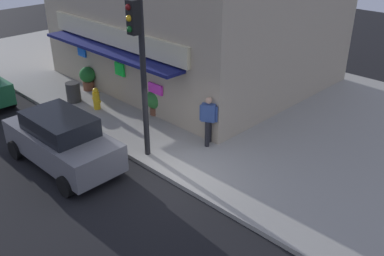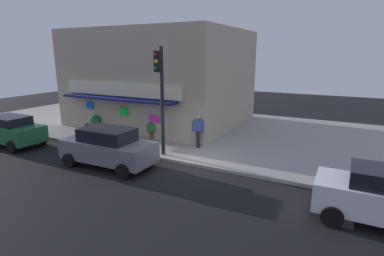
% 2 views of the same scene
% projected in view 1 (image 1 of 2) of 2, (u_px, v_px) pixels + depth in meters
% --- Properties ---
extents(ground_plane, '(57.92, 57.92, 0.00)m').
position_uv_depth(ground_plane, '(168.00, 182.00, 12.76)').
color(ground_plane, black).
extents(sidewalk, '(38.61, 12.59, 0.14)m').
position_uv_depth(sidewalk, '(286.00, 116.00, 16.73)').
color(sidewalk, gray).
rests_on(sidewalk, ground_plane).
extents(corner_building, '(10.98, 9.96, 6.37)m').
position_uv_depth(corner_building, '(196.00, 9.00, 19.39)').
color(corner_building, tan).
rests_on(corner_building, sidewalk).
extents(traffic_light, '(0.32, 0.58, 5.15)m').
position_uv_depth(traffic_light, '(140.00, 57.00, 12.41)').
color(traffic_light, black).
rests_on(traffic_light, sidewalk).
extents(fire_hydrant, '(0.52, 0.28, 0.90)m').
position_uv_depth(fire_hydrant, '(96.00, 99.00, 17.00)').
color(fire_hydrant, gold).
rests_on(fire_hydrant, sidewalk).
extents(trash_can, '(0.58, 0.58, 0.82)m').
position_uv_depth(trash_can, '(73.00, 92.00, 17.70)').
color(trash_can, '#2D2D2D').
rests_on(trash_can, sidewalk).
extents(pedestrian, '(0.59, 0.51, 1.72)m').
position_uv_depth(pedestrian, '(208.00, 118.00, 14.14)').
color(pedestrian, black).
rests_on(pedestrian, sidewalk).
extents(potted_plant_by_doorway, '(0.70, 0.70, 1.06)m').
position_uv_depth(potted_plant_by_doorway, '(88.00, 77.00, 18.80)').
color(potted_plant_by_doorway, brown).
rests_on(potted_plant_by_doorway, sidewalk).
extents(potted_plant_by_window, '(0.75, 0.75, 1.01)m').
position_uv_depth(potted_plant_by_window, '(155.00, 101.00, 16.48)').
color(potted_plant_by_window, brown).
rests_on(potted_plant_by_window, sidewalk).
extents(parked_car_grey, '(4.33, 2.06, 1.75)m').
position_uv_depth(parked_car_grey, '(62.00, 140.00, 13.23)').
color(parked_car_grey, slate).
rests_on(parked_car_grey, ground_plane).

